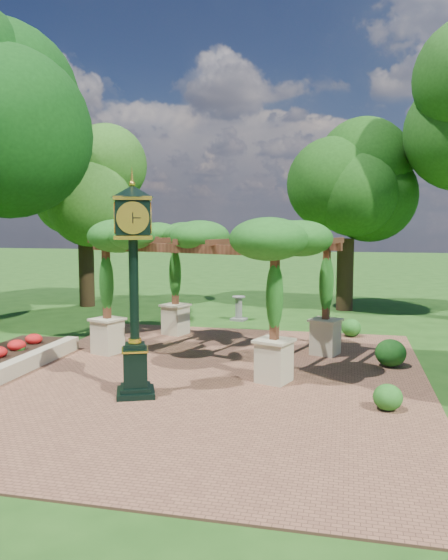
# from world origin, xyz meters

# --- Properties ---
(ground) EXTENTS (120.00, 120.00, 0.00)m
(ground) POSITION_xyz_m (0.00, 0.00, 0.00)
(ground) COLOR #1E4714
(ground) RESTS_ON ground
(brick_plaza) EXTENTS (10.00, 12.00, 0.04)m
(brick_plaza) POSITION_xyz_m (0.00, 1.00, 0.02)
(brick_plaza) COLOR brown
(brick_plaza) RESTS_ON ground
(border_wall) EXTENTS (0.35, 5.00, 0.40)m
(border_wall) POSITION_xyz_m (-4.60, 0.50, 0.20)
(border_wall) COLOR #C6B793
(border_wall) RESTS_ON ground
(pedestal_clock) EXTENTS (1.15, 1.15, 4.48)m
(pedestal_clock) POSITION_xyz_m (-1.20, -0.65, 2.68)
(pedestal_clock) COLOR black
(pedestal_clock) RESTS_ON brick_plaza
(pergola) EXTENTS (6.94, 5.54, 3.80)m
(pergola) POSITION_xyz_m (-0.42, 3.34, 3.12)
(pergola) COLOR beige
(pergola) RESTS_ON brick_plaza
(sundial) EXTENTS (0.61, 0.61, 0.92)m
(sundial) POSITION_xyz_m (-0.86, 8.80, 0.41)
(sundial) COLOR gray
(sundial) RESTS_ON ground
(shrub_front) EXTENTS (0.73, 0.73, 0.51)m
(shrub_front) POSITION_xyz_m (3.93, -0.41, 0.30)
(shrub_front) COLOR #23631C
(shrub_front) RESTS_ON brick_plaza
(shrub_mid) EXTENTS (0.93, 0.93, 0.70)m
(shrub_mid) POSITION_xyz_m (4.22, 2.99, 0.39)
(shrub_mid) COLOR #174A14
(shrub_mid) RESTS_ON brick_plaza
(shrub_back) EXTENTS (0.83, 0.83, 0.57)m
(shrub_back) POSITION_xyz_m (3.27, 6.55, 0.32)
(shrub_back) COLOR #23651D
(shrub_back) RESTS_ON brick_plaza
(tree_west_far) EXTENTS (3.83, 3.83, 7.40)m
(tree_west_far) POSITION_xyz_m (-8.12, 10.84, 5.06)
(tree_west_far) COLOR #302212
(tree_west_far) RESTS_ON ground
(tree_north) EXTENTS (3.62, 3.62, 7.79)m
(tree_north) POSITION_xyz_m (3.01, 12.23, 5.31)
(tree_north) COLOR #362515
(tree_north) RESTS_ON ground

